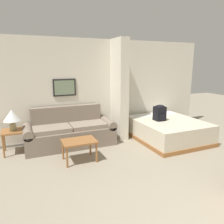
# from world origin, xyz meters

# --- Properties ---
(wall_back) EXTENTS (6.29, 0.16, 2.60)m
(wall_back) POSITION_xyz_m (-0.00, 4.35, 1.29)
(wall_back) COLOR silver
(wall_back) RESTS_ON ground_plane
(wall_partition_pillar) EXTENTS (0.24, 0.66, 2.60)m
(wall_partition_pillar) POSITION_xyz_m (0.40, 3.96, 1.30)
(wall_partition_pillar) COLOR silver
(wall_partition_pillar) RESTS_ON ground_plane
(couch) EXTENTS (2.15, 0.84, 0.94)m
(couch) POSITION_xyz_m (-0.97, 3.87, 0.33)
(couch) COLOR gray
(couch) RESTS_ON ground_plane
(coffee_table) EXTENTS (0.68, 0.49, 0.44)m
(coffee_table) POSITION_xyz_m (-1.00, 2.90, 0.39)
(coffee_table) COLOR #996033
(coffee_table) RESTS_ON ground_plane
(side_table) EXTENTS (0.49, 0.49, 0.53)m
(side_table) POSITION_xyz_m (-2.22, 3.88, 0.45)
(side_table) COLOR #996033
(side_table) RESTS_ON ground_plane
(table_lamp) EXTENTS (0.37, 0.37, 0.47)m
(table_lamp) POSITION_xyz_m (-2.22, 3.88, 0.85)
(table_lamp) COLOR tan
(table_lamp) RESTS_ON side_table
(bed) EXTENTS (1.62, 1.92, 0.53)m
(bed) POSITION_xyz_m (1.48, 3.29, 0.27)
(bed) COLOR #996033
(bed) RESTS_ON ground_plane
(backpack) EXTENTS (0.27, 0.26, 0.41)m
(backpack) POSITION_xyz_m (1.27, 3.34, 0.74)
(backpack) COLOR black
(backpack) RESTS_ON bed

